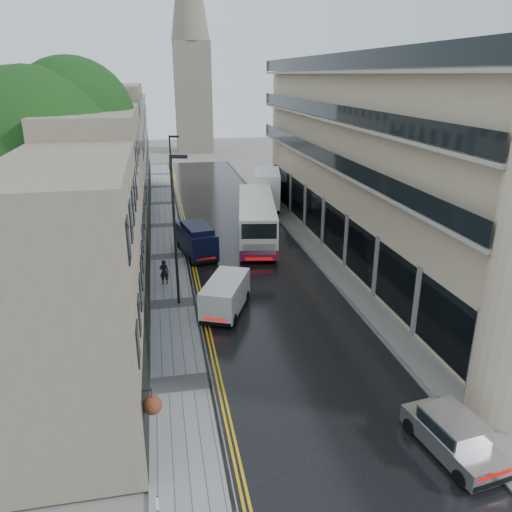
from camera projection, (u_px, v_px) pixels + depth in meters
name	position (u px, v px, depth m)	size (l,w,h in m)	color
road	(246.00, 252.00, 38.32)	(9.00, 85.00, 0.02)	black
left_sidewalk	(169.00, 257.00, 37.24)	(2.70, 85.00, 0.12)	gray
right_sidewalk	(313.00, 247.00, 39.28)	(1.80, 85.00, 0.12)	slate
old_shop_row	(114.00, 173.00, 36.85)	(4.50, 56.00, 12.00)	gray
modern_block	(387.00, 160.00, 36.41)	(8.00, 40.00, 14.00)	beige
church_spire	(190.00, 28.00, 81.77)	(6.40, 6.40, 40.00)	gray
tree_near	(40.00, 192.00, 26.76)	(10.56, 10.56, 13.89)	black
tree_far	(80.00, 165.00, 39.04)	(9.24, 9.24, 12.46)	black
cream_bus	(241.00, 232.00, 37.64)	(2.77, 12.20, 3.33)	white
white_lorry	(256.00, 194.00, 47.85)	(2.32, 7.75, 4.07)	white
silver_hatchback	(463.00, 467.00, 16.36)	(1.73, 3.95, 1.48)	#B2B2B7
white_van	(203.00, 305.00, 27.22)	(1.88, 4.39, 1.99)	silver
navy_van	(191.00, 248.00, 35.47)	(1.98, 4.96, 2.53)	black
pedestrian	(164.00, 272.00, 32.05)	(0.60, 0.39, 1.63)	black
lamp_post_near	(175.00, 233.00, 28.11)	(0.98, 0.22, 8.69)	black
lamp_post_far	(172.00, 182.00, 43.53)	(0.88, 0.20, 7.86)	black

